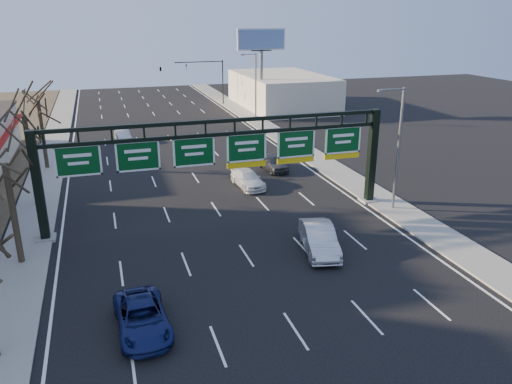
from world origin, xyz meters
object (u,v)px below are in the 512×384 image
object	(u,v)px
car_silver_sedan	(319,239)
car_blue_suv	(142,317)
sign_gantry	(223,156)
car_white_wagon	(248,179)

from	to	relation	value
car_silver_sedan	car_blue_suv	bearing A→B (deg)	-142.98
sign_gantry	car_white_wagon	distance (m)	8.25
sign_gantry	car_silver_sedan	bearing A→B (deg)	-58.03
car_silver_sedan	car_white_wagon	xyz separation A→B (m)	(-0.64, 13.07, -0.16)
car_silver_sedan	sign_gantry	bearing A→B (deg)	134.52
sign_gantry	car_silver_sedan	size ratio (longest dim) A/B	4.86
sign_gantry	car_blue_suv	world-z (taller)	sign_gantry
sign_gantry	car_blue_suv	xyz separation A→B (m)	(-6.84, -11.85, -3.95)
car_silver_sedan	car_white_wagon	distance (m)	13.09
sign_gantry	car_blue_suv	size ratio (longest dim) A/B	5.02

